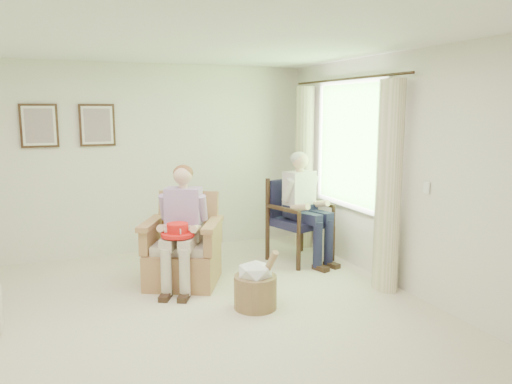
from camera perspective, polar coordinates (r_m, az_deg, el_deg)
floor at (r=4.73m, az=-8.03°, el=-15.49°), size 5.50×5.50×0.00m
back_wall at (r=7.03m, az=-13.86°, el=3.57°), size 5.00×0.04×2.60m
front_wall at (r=1.88m, az=12.78°, el=-12.27°), size 5.00×0.04×2.60m
right_wall at (r=5.50m, az=17.76°, el=1.83°), size 0.04×5.50×2.60m
ceiling at (r=4.34m, az=-8.86°, el=17.47°), size 5.00×5.50×0.02m
window at (r=6.41m, az=10.73°, el=5.70°), size 0.13×2.50×1.63m
curtain_left at (r=5.58m, az=14.90°, el=0.51°), size 0.34×0.34×2.30m
curtain_right at (r=7.23m, az=5.50°, el=2.76°), size 0.34×0.34×2.30m
framed_print_left at (r=6.88m, az=-23.54°, el=6.95°), size 0.45×0.05×0.55m
framed_print_right at (r=6.91m, az=-17.69°, el=7.30°), size 0.45×0.05×0.55m
wicker_armchair at (r=5.85m, az=-8.43°, el=-7.14°), size 0.80×0.80×1.03m
wood_armchair at (r=6.67m, az=4.72°, el=-2.74°), size 0.69×0.65×1.06m
person_wicker at (r=5.61m, az=-8.20°, el=-3.02°), size 0.40×0.63×1.35m
person_dark at (r=6.47m, az=5.45°, el=-0.79°), size 0.40×0.62×1.41m
red_hat at (r=5.43m, az=-8.95°, el=-4.46°), size 0.36×0.36×0.14m
hatbox at (r=5.10m, az=-0.04°, el=-10.51°), size 0.44×0.44×0.64m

